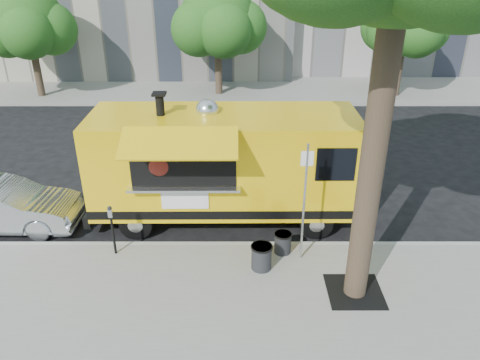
{
  "coord_description": "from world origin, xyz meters",
  "views": [
    {
      "loc": [
        0.08,
        -10.89,
        6.96
      ],
      "look_at": [
        0.08,
        0.0,
        1.5
      ],
      "focal_mm": 35.0,
      "sensor_mm": 36.0,
      "label": 1
    }
  ],
  "objects_px": {
    "far_tree_b": "(218,19)",
    "food_truck": "(223,164)",
    "far_tree_a": "(28,21)",
    "sign_post": "(304,197)",
    "trash_bin_left": "(262,256)",
    "parking_meter": "(112,224)",
    "sedan": "(2,206)",
    "trash_bin_right": "(283,242)",
    "far_tree_c": "(406,22)"
  },
  "relations": [
    {
      "from": "food_truck",
      "to": "sign_post",
      "type": "bearing_deg",
      "value": -48.01
    },
    {
      "from": "far_tree_a",
      "to": "trash_bin_right",
      "type": "bearing_deg",
      "value": -50.7
    },
    {
      "from": "far_tree_a",
      "to": "trash_bin_left",
      "type": "distance_m",
      "value": 18.05
    },
    {
      "from": "parking_meter",
      "to": "trash_bin_right",
      "type": "xyz_separation_m",
      "value": [
        4.13,
        0.05,
        -0.54
      ]
    },
    {
      "from": "far_tree_b",
      "to": "parking_meter",
      "type": "xyz_separation_m",
      "value": [
        -2.0,
        -14.05,
        -2.85
      ]
    },
    {
      "from": "far_tree_a",
      "to": "sign_post",
      "type": "relative_size",
      "value": 1.79
    },
    {
      "from": "food_truck",
      "to": "trash_bin_right",
      "type": "bearing_deg",
      "value": -51.36
    },
    {
      "from": "sedan",
      "to": "trash_bin_right",
      "type": "distance_m",
      "value": 7.61
    },
    {
      "from": "far_tree_c",
      "to": "sedan",
      "type": "distance_m",
      "value": 19.16
    },
    {
      "from": "far_tree_b",
      "to": "food_truck",
      "type": "distance_m",
      "value": 12.33
    },
    {
      "from": "far_tree_a",
      "to": "far_tree_c",
      "type": "xyz_separation_m",
      "value": [
        18.0,
        0.1,
        -0.06
      ]
    },
    {
      "from": "trash_bin_right",
      "to": "trash_bin_left",
      "type": "bearing_deg",
      "value": -130.53
    },
    {
      "from": "parking_meter",
      "to": "food_truck",
      "type": "bearing_deg",
      "value": 36.19
    },
    {
      "from": "sign_post",
      "to": "sedan",
      "type": "relative_size",
      "value": 0.73
    },
    {
      "from": "far_tree_b",
      "to": "food_truck",
      "type": "xyz_separation_m",
      "value": [
        0.62,
        -12.13,
        -2.12
      ]
    },
    {
      "from": "sedan",
      "to": "trash_bin_left",
      "type": "bearing_deg",
      "value": -105.09
    },
    {
      "from": "parking_meter",
      "to": "sedan",
      "type": "distance_m",
      "value": 3.65
    },
    {
      "from": "far_tree_c",
      "to": "parking_meter",
      "type": "xyz_separation_m",
      "value": [
        -11.0,
        -13.75,
        -2.74
      ]
    },
    {
      "from": "sedan",
      "to": "sign_post",
      "type": "bearing_deg",
      "value": -100.49
    },
    {
      "from": "trash_bin_left",
      "to": "far_tree_b",
      "type": "bearing_deg",
      "value": 96.17
    },
    {
      "from": "parking_meter",
      "to": "trash_bin_left",
      "type": "height_order",
      "value": "parking_meter"
    },
    {
      "from": "far_tree_b",
      "to": "far_tree_c",
      "type": "xyz_separation_m",
      "value": [
        9.0,
        -0.3,
        -0.12
      ]
    },
    {
      "from": "far_tree_a",
      "to": "far_tree_c",
      "type": "distance_m",
      "value": 18.0
    },
    {
      "from": "sign_post",
      "to": "trash_bin_left",
      "type": "height_order",
      "value": "sign_post"
    },
    {
      "from": "trash_bin_left",
      "to": "trash_bin_right",
      "type": "relative_size",
      "value": 1.15
    },
    {
      "from": "far_tree_a",
      "to": "trash_bin_right",
      "type": "distance_m",
      "value": 17.89
    },
    {
      "from": "far_tree_a",
      "to": "sign_post",
      "type": "xyz_separation_m",
      "value": [
        11.55,
        -13.85,
        -1.93
      ]
    },
    {
      "from": "parking_meter",
      "to": "trash_bin_left",
      "type": "bearing_deg",
      "value": -9.4
    },
    {
      "from": "sedan",
      "to": "far_tree_a",
      "type": "bearing_deg",
      "value": 17.72
    },
    {
      "from": "trash_bin_left",
      "to": "trash_bin_right",
      "type": "distance_m",
      "value": 0.85
    },
    {
      "from": "parking_meter",
      "to": "food_truck",
      "type": "distance_m",
      "value": 3.33
    },
    {
      "from": "sedan",
      "to": "trash_bin_right",
      "type": "bearing_deg",
      "value": -99.27
    },
    {
      "from": "far_tree_b",
      "to": "trash_bin_left",
      "type": "xyz_separation_m",
      "value": [
        1.58,
        -14.64,
        -3.35
      ]
    },
    {
      "from": "sign_post",
      "to": "trash_bin_right",
      "type": "bearing_deg",
      "value": 149.08
    },
    {
      "from": "far_tree_c",
      "to": "trash_bin_left",
      "type": "xyz_separation_m",
      "value": [
        -7.42,
        -14.34,
        -3.24
      ]
    },
    {
      "from": "sign_post",
      "to": "parking_meter",
      "type": "xyz_separation_m",
      "value": [
        -4.55,
        0.2,
        -0.87
      ]
    },
    {
      "from": "far_tree_c",
      "to": "sign_post",
      "type": "height_order",
      "value": "far_tree_c"
    },
    {
      "from": "parking_meter",
      "to": "trash_bin_left",
      "type": "distance_m",
      "value": 3.67
    },
    {
      "from": "sign_post",
      "to": "sedan",
      "type": "height_order",
      "value": "sign_post"
    },
    {
      "from": "far_tree_a",
      "to": "sedan",
      "type": "bearing_deg",
      "value": -73.37
    },
    {
      "from": "trash_bin_left",
      "to": "far_tree_a",
      "type": "bearing_deg",
      "value": 126.61
    },
    {
      "from": "trash_bin_right",
      "to": "far_tree_b",
      "type": "bearing_deg",
      "value": 98.66
    },
    {
      "from": "far_tree_c",
      "to": "food_truck",
      "type": "distance_m",
      "value": 14.64
    },
    {
      "from": "sign_post",
      "to": "far_tree_c",
      "type": "bearing_deg",
      "value": 65.19
    },
    {
      "from": "trash_bin_left",
      "to": "sedan",
      "type": "bearing_deg",
      "value": 163.81
    },
    {
      "from": "parking_meter",
      "to": "food_truck",
      "type": "xyz_separation_m",
      "value": [
        2.62,
        1.92,
        0.73
      ]
    },
    {
      "from": "far_tree_a",
      "to": "far_tree_b",
      "type": "distance_m",
      "value": 9.01
    },
    {
      "from": "parking_meter",
      "to": "food_truck",
      "type": "relative_size",
      "value": 0.18
    },
    {
      "from": "far_tree_c",
      "to": "sign_post",
      "type": "relative_size",
      "value": 1.74
    },
    {
      "from": "sedan",
      "to": "trash_bin_left",
      "type": "distance_m",
      "value": 7.22
    }
  ]
}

